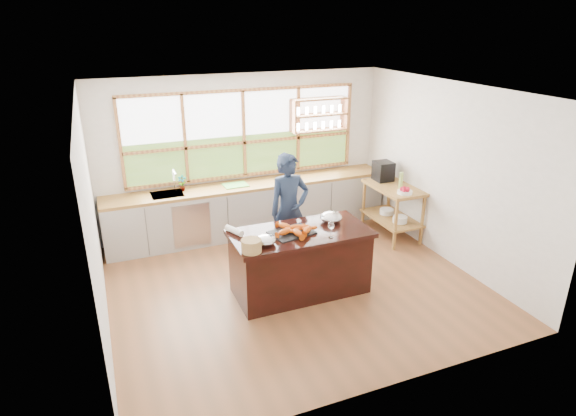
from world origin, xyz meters
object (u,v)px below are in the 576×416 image
cook (289,210)px  espresso_machine (383,171)px  wicker_basket (251,246)px  island (300,262)px

cook → espresso_machine: cook is taller
wicker_basket → island: bearing=22.2°
island → cook: (0.18, 0.83, 0.41)m
espresso_machine → wicker_basket: espresso_machine is taller
espresso_machine → cook: bearing=-161.3°
island → espresso_machine: size_ratio=5.58×
island → wicker_basket: size_ratio=7.46×
wicker_basket → cook: bearing=50.1°
island → wicker_basket: bearing=-157.8°
cook → wicker_basket: (-0.96, -1.15, 0.11)m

